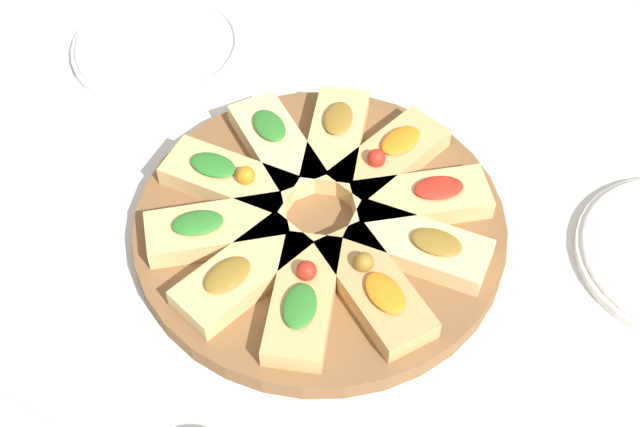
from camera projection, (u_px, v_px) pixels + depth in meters
name	position (u px, v px, depth m)	size (l,w,h in m)	color
ground_plane	(320.00, 233.00, 0.93)	(3.00, 3.00, 0.00)	silver
serving_board	(320.00, 227.00, 0.92)	(0.38, 0.38, 0.02)	brown
focaccia_slice_0	(336.00, 138.00, 0.97)	(0.13, 0.14, 0.03)	#DBB775
focaccia_slice_1	(276.00, 144.00, 0.96)	(0.15, 0.09, 0.03)	#E5C689
focaccia_slice_2	(229.00, 179.00, 0.93)	(0.15, 0.11, 0.04)	#DBB775
focaccia_slice_3	(216.00, 229.00, 0.89)	(0.12, 0.15, 0.03)	#DBB775
focaccia_slice_4	(242.00, 274.00, 0.85)	(0.07, 0.14, 0.03)	#DBB775
focaccia_slice_5	(303.00, 299.00, 0.84)	(0.13, 0.14, 0.04)	tan
focaccia_slice_6	(375.00, 288.00, 0.84)	(0.15, 0.08, 0.04)	tan
focaccia_slice_7	(419.00, 246.00, 0.88)	(0.15, 0.11, 0.03)	#E5C689
focaccia_slice_8	(422.00, 199.00, 0.91)	(0.12, 0.15, 0.03)	#DBB775
focaccia_slice_9	(389.00, 158.00, 0.95)	(0.07, 0.14, 0.04)	tan
plate_left	(158.00, 46.00, 1.10)	(0.21, 0.21, 0.02)	white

